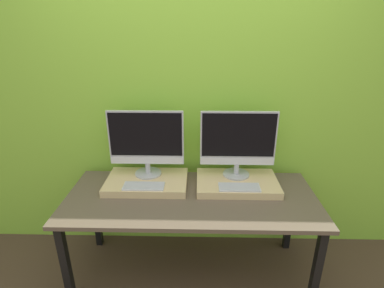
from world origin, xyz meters
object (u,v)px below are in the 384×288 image
(monitor_left, at_px, (146,141))
(keyboard_left, at_px, (144,186))
(keyboard_right, at_px, (239,187))
(monitor_right, at_px, (238,142))

(monitor_left, bearing_deg, keyboard_left, -90.00)
(monitor_left, height_order, keyboard_left, monitor_left)
(keyboard_left, distance_m, keyboard_right, 0.68)
(keyboard_right, bearing_deg, monitor_right, 90.00)
(keyboard_right, bearing_deg, keyboard_left, 180.00)
(monitor_left, bearing_deg, keyboard_right, -16.35)
(monitor_left, distance_m, keyboard_right, 0.76)
(keyboard_left, bearing_deg, keyboard_right, 0.00)
(keyboard_left, bearing_deg, monitor_right, 16.35)
(keyboard_left, relative_size, monitor_right, 0.52)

